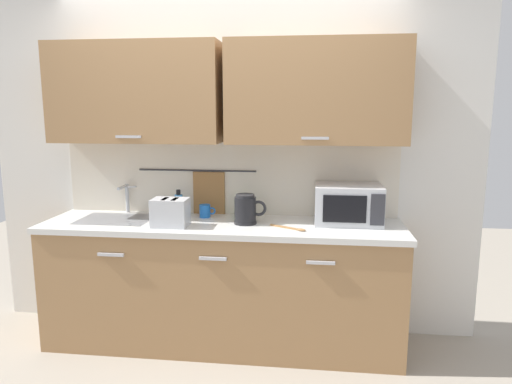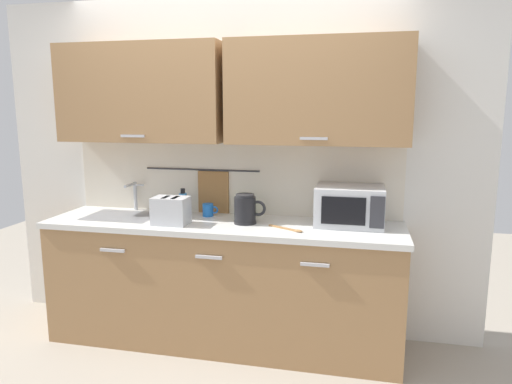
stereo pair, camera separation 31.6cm
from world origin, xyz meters
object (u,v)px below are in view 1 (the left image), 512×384
Objects in this scene: mug_by_kettle at (243,211)px; toaster at (170,212)px; mug_near_sink at (205,211)px; dish_soap_bottle at (179,204)px; microwave at (348,204)px; electric_kettle at (246,209)px; wooden_spoon at (292,228)px.

toaster is at bearing -143.56° from mug_by_kettle.
mug_near_sink is 0.27m from mug_by_kettle.
toaster is (-0.18, -0.29, 0.05)m from mug_near_sink.
dish_soap_bottle is at bearing 171.83° from mug_near_sink.
microwave is 3.83× the size of mug_by_kettle.
toaster is (-1.21, -0.24, -0.04)m from microwave.
mug_near_sink is (-0.32, 0.15, -0.05)m from electric_kettle.
mug_by_kettle is (-0.76, 0.09, -0.09)m from microwave.
microwave reaches higher than toaster.
mug_near_sink is at bearing 177.40° from microwave.
electric_kettle is at bearing -19.08° from dish_soap_bottle.
microwave is 1.24m from dish_soap_bottle.
microwave reaches higher than dish_soap_bottle.
mug_by_kettle is (0.48, 0.01, -0.04)m from dish_soap_bottle.
microwave reaches higher than mug_near_sink.
mug_near_sink is at bearing 154.51° from electric_kettle.
mug_near_sink is 0.70m from wooden_spoon.
mug_by_kettle is 0.49m from wooden_spoon.
dish_soap_bottle reaches higher than wooden_spoon.
electric_kettle is 0.89× the size of toaster.
electric_kettle is 0.36m from mug_near_sink.
electric_kettle is 0.36m from wooden_spoon.
mug_near_sink and mug_by_kettle have the same top height.
microwave is 2.03× the size of electric_kettle.
mug_by_kettle is (0.27, 0.04, 0.00)m from mug_near_sink.
dish_soap_bottle is 0.77× the size of wooden_spoon.
toaster is at bearing -84.08° from dish_soap_bottle.
microwave is at bearing 8.68° from electric_kettle.
dish_soap_bottle is 0.22m from mug_near_sink.
electric_kettle is 0.89× the size of wooden_spoon.
microwave is 0.71m from electric_kettle.
dish_soap_bottle is (-0.53, 0.18, -0.01)m from electric_kettle.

